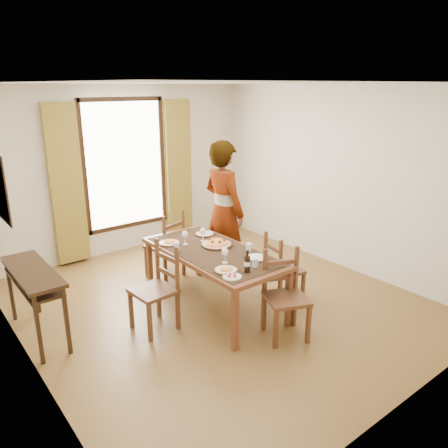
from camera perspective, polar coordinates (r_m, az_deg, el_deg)
ground at (r=5.73m, az=-0.90°, el=-10.16°), size 5.00×5.00×0.00m
room_shell at (r=5.29m, az=-1.87°, el=5.29°), size 4.60×5.10×2.74m
console_table at (r=5.16m, az=-23.68°, el=-6.65°), size 0.38×1.20×0.80m
dining_table at (r=5.34m, az=-1.38°, el=-4.13°), size 0.92×1.93×0.76m
chair_west at (r=5.04m, az=-8.86°, el=-8.58°), size 0.48×0.48×1.00m
chair_north at (r=6.32m, az=-7.55°, el=-2.98°), size 0.54×0.54×1.00m
chair_south at (r=4.88m, az=7.98°, el=-9.53°), size 0.57×0.57×0.98m
chair_east at (r=5.62m, az=7.61°, el=-6.07°), size 0.48×0.48×0.92m
man at (r=6.10m, az=-0.02°, el=1.67°), size 0.76×0.53×1.98m
plate_sw at (r=4.74m, az=0.24°, el=-5.87°), size 0.27×0.27×0.05m
plate_se at (r=5.08m, az=4.30°, el=-4.24°), size 0.27×0.27×0.05m
plate_nw at (r=5.58m, az=-7.11°, el=-2.31°), size 0.27×0.27×0.05m
plate_ne at (r=5.87m, az=-2.53°, el=-1.15°), size 0.27×0.27×0.05m
pasta_platter at (r=5.47m, az=-0.97°, el=-2.33°), size 0.40×0.40×0.10m
caprese_plate at (r=4.59m, az=1.07°, el=-6.77°), size 0.20×0.20×0.04m
wine_glass_a at (r=4.93m, az=0.13°, el=-4.12°), size 0.08×0.08×0.18m
wine_glass_b at (r=5.60m, az=-2.76°, el=-1.38°), size 0.08×0.08×0.18m
wine_glass_c at (r=5.50m, az=-5.11°, el=-1.80°), size 0.08×0.08×0.18m
tumbler_a at (r=5.29m, az=3.26°, el=-3.06°), size 0.07×0.07×0.10m
tumbler_b at (r=5.34m, az=-6.21°, el=-2.94°), size 0.07×0.07×0.10m
tumbler_c at (r=4.85m, az=4.11°, el=-5.04°), size 0.07×0.07×0.10m
wine_bottle at (r=4.69m, az=3.05°, el=-4.90°), size 0.07×0.07×0.25m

